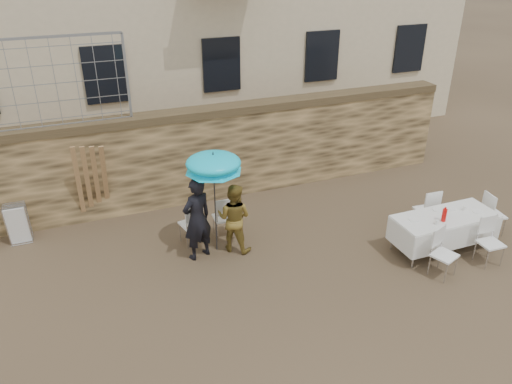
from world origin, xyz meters
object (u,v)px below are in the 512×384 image
object	(u,v)px
table_chair_side	(494,214)
chair_stack_right	(18,220)
soda_bottle	(444,215)
couple_chair_right	(223,216)
table_chair_front_left	(445,254)
woman_dress	(234,218)
table_chair_back	(426,209)
couple_chair_left	(191,222)
table_chair_front_right	(491,242)
banquet_table	(446,218)
umbrella	(213,166)
man_suit	(197,219)

from	to	relation	value
table_chair_side	chair_stack_right	size ratio (longest dim) A/B	1.04
soda_bottle	chair_stack_right	world-z (taller)	soda_bottle
couple_chair_right	table_chair_front_left	bearing A→B (deg)	143.39
table_chair_side	woman_dress	bearing A→B (deg)	83.37
couple_chair_right	table_chair_back	world-z (taller)	same
couple_chair_left	soda_bottle	bearing A→B (deg)	141.10
couple_chair_left	table_chair_front_right	world-z (taller)	same
banquet_table	table_chair_front_left	bearing A→B (deg)	-128.66
table_chair_side	chair_stack_right	distance (m)	9.99
umbrella	table_chair_back	bearing A→B (deg)	-10.47
umbrella	table_chair_front_left	size ratio (longest dim) A/B	2.06
soda_bottle	chair_stack_right	distance (m)	8.61
banquet_table	couple_chair_right	bearing A→B (deg)	152.41
umbrella	table_chair_side	xyz separation A→B (m)	(5.67, -1.53, -1.39)
umbrella	banquet_table	bearing A→B (deg)	-20.84
soda_bottle	table_chair_front_left	distance (m)	0.84
table_chair_front_left	table_chair_back	xyz separation A→B (m)	(0.80, 1.55, 0.00)
man_suit	banquet_table	size ratio (longest dim) A/B	0.82
couple_chair_left	banquet_table	bearing A→B (deg)	143.61
woman_dress	table_chair_front_left	xyz separation A→B (m)	(3.32, -2.28, -0.25)
soda_bottle	banquet_table	bearing A→B (deg)	36.87
table_chair_side	table_chair_back	bearing A→B (deg)	68.11
table_chair_front_left	table_chair_back	distance (m)	1.74
table_chair_front_left	table_chair_side	xyz separation A→B (m)	(2.00, 0.85, 0.00)
umbrella	couple_chair_left	xyz separation A→B (m)	(-0.40, 0.45, -1.39)
woman_dress	man_suit	bearing A→B (deg)	39.81
umbrella	table_chair_back	size ratio (longest dim) A/B	2.06
umbrella	table_chair_front_left	xyz separation A→B (m)	(3.67, -2.38, -1.39)
chair_stack_right	soda_bottle	bearing A→B (deg)	-25.13
couple_chair_left	table_chair_front_left	world-z (taller)	same
man_suit	table_chair_front_right	distance (m)	5.66
woman_dress	table_chair_side	xyz separation A→B (m)	(5.32, -1.43, -0.25)
chair_stack_right	man_suit	bearing A→B (deg)	-30.80
table_chair_front_left	man_suit	bearing A→B (deg)	130.66
man_suit	table_chair_back	xyz separation A→B (m)	(4.87, -0.73, -0.38)
woman_dress	couple_chair_left	distance (m)	0.96
woman_dress	umbrella	size ratio (longest dim) A/B	0.73
banquet_table	umbrella	bearing A→B (deg)	159.16
man_suit	woman_dress	xyz separation A→B (m)	(0.75, 0.00, -0.14)
man_suit	woman_dress	distance (m)	0.76
table_chair_front_left	table_chair_front_right	xyz separation A→B (m)	(1.10, 0.00, 0.00)
woman_dress	couple_chair_right	xyz separation A→B (m)	(-0.05, 0.55, -0.25)
couple_chair_left	couple_chair_right	bearing A→B (deg)	167.57
table_chair_back	umbrella	bearing A→B (deg)	-7.21
table_chair_front_right	table_chair_side	world-z (taller)	same
couple_chair_left	banquet_table	world-z (taller)	couple_chair_left
soda_bottle	table_chair_front_right	xyz separation A→B (m)	(0.70, -0.60, -0.43)
woman_dress	soda_bottle	xyz separation A→B (m)	(3.72, -1.68, 0.18)
banquet_table	table_chair_front_left	size ratio (longest dim) A/B	2.19
man_suit	couple_chair_right	distance (m)	0.97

